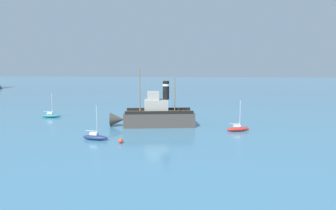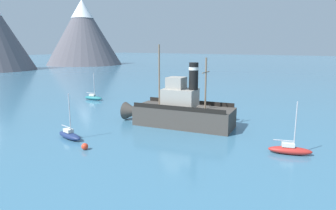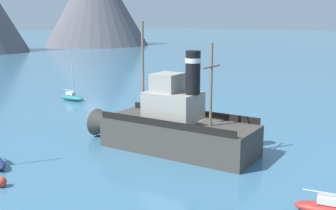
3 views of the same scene
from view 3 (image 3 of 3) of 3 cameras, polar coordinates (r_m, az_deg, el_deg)
The scene contains 5 objects.
ground_plane at distance 33.54m, azimuth 5.05°, elevation -5.90°, with size 600.00×600.00×0.00m, color teal.
old_tugboat at distance 32.64m, azimuth 0.51°, elevation -3.01°, with size 6.69×14.78×9.90m.
sailboat_teal at distance 53.84m, azimuth -12.89°, elevation 1.05°, with size 1.75×3.93×4.90m.
sailboat_red at distance 24.00m, azimuth 21.29°, elevation -12.98°, with size 2.33×3.95×4.90m.
mooring_buoy at distance 27.96m, azimuth -21.65°, elevation -9.68°, with size 0.64×0.64×0.64m, color red.
Camera 3 is at (-25.04, -19.88, 10.13)m, focal length 45.00 mm.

